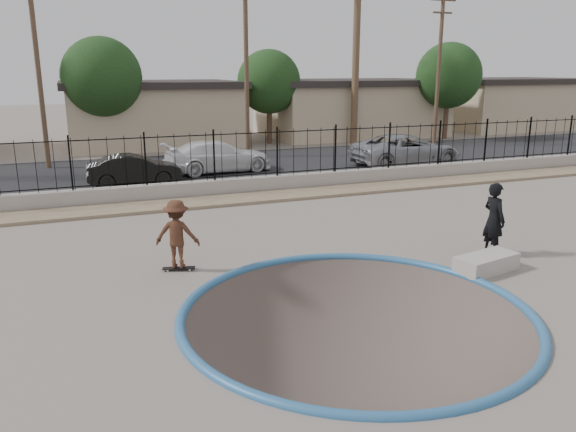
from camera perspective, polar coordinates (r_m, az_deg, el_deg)
The scene contains 24 objects.
ground at distance 23.27m, azimuth -8.31°, elevation 0.27°, with size 120.00×120.00×2.20m, color #6F655C.
bowl_pit at distance 11.28m, azimuth 6.95°, elevation -9.81°, with size 6.84×6.84×1.80m, color #463B36, non-canonical shape.
coping_ring at distance 11.28m, azimuth 6.95°, elevation -9.81°, with size 7.04×7.04×0.20m, color #2D6394.
rock_strip at distance 20.35m, azimuth -6.64°, elevation 1.58°, with size 42.00×1.60×0.11m, color tan.
retaining_wall at distance 21.34m, azimuth -7.41°, elevation 2.84°, with size 42.00×0.45×0.60m, color gray.
fence at distance 21.13m, azimuth -7.52°, elevation 6.03°, with size 40.00×0.04×1.80m.
street at distance 27.84m, azimuth -10.76°, elevation 4.91°, with size 90.00×8.00×0.04m, color black.
house_center at distance 36.93m, azimuth -13.72°, elevation 10.19°, with size 10.60×8.60×3.90m.
house_east at distance 41.21m, azimuth 6.28°, elevation 10.95°, with size 12.60×8.60×3.90m.
house_east_far at distance 49.24m, azimuth 21.17°, elevation 10.68°, with size 11.60×8.60×3.90m.
palm_right at distance 36.30m, azimuth 7.02°, elevation 18.88°, with size 2.30×2.30×10.30m.
utility_pole_left at distance 29.02m, azimuth -24.05°, elevation 13.62°, with size 1.70×0.24×9.00m.
utility_pole_mid at distance 30.34m, azimuth -4.26°, elevation 15.29°, with size 1.70×0.24×9.50m.
utility_pole_right at distance 35.77m, azimuth 15.07°, elevation 14.35°, with size 1.70×0.24×9.00m.
street_tree_left at distance 33.06m, azimuth -18.38°, elevation 13.23°, with size 4.32×4.32×6.36m.
street_tree_mid at distance 36.04m, azimuth -1.94°, elevation 13.46°, with size 3.96×3.96×5.83m.
street_tree_right at distance 39.96m, azimuth 16.02°, elevation 13.55°, with size 4.32×4.32×6.36m.
skater at distance 13.45m, azimuth -11.19°, elevation -2.19°, with size 1.05×0.60×1.62m, color brown.
skateboard at distance 13.68m, azimuth -11.03°, elevation -5.22°, with size 0.79×0.38×0.07m.
videographer at distance 15.21m, azimuth 20.19°, elevation -0.32°, with size 0.69×0.45×1.89m, color black.
concrete_ledge at distance 14.15m, azimuth 19.50°, elevation -4.53°, with size 1.60×0.70×0.40m, color #ACA398.
car_b at distance 23.88m, azimuth -15.34°, elevation 4.57°, with size 1.30×3.74×1.23m, color black.
car_c at distance 26.07m, azimuth -7.11°, elevation 6.03°, with size 2.01×4.94×1.43m, color white.
car_d at distance 28.22m, azimuth 11.91°, elevation 6.60°, with size 2.55×5.53×1.54m, color #93959B.
Camera 1 is at (-4.94, -10.00, 4.67)m, focal length 35.00 mm.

